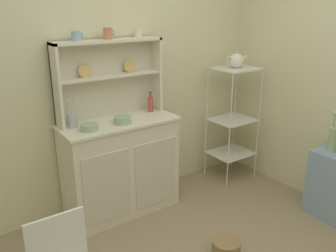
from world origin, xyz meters
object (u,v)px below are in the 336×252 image
at_px(bowl_mixing_large, 89,127).
at_px(hutch_shelf_unit, 108,73).
at_px(floor_basket, 226,248).
at_px(jam_bottle, 150,104).
at_px(bakers_rack, 233,113).
at_px(porcelain_teapot, 236,60).
at_px(hutch_cabinet, 121,166).
at_px(flower_vase, 333,137).
at_px(cup_sky_0, 76,36).
at_px(utensil_jar, 72,120).

bearing_deg(bowl_mixing_large, hutch_shelf_unit, 38.10).
distance_m(floor_basket, jam_bottle, 1.43).
distance_m(bakers_rack, porcelain_teapot, 0.56).
distance_m(hutch_cabinet, flower_vase, 1.90).
height_order(bowl_mixing_large, flower_vase, flower_vase).
xyz_separation_m(bakers_rack, porcelain_teapot, (-0.00, -0.00, 0.56)).
height_order(cup_sky_0, bowl_mixing_large, cup_sky_0).
bearing_deg(hutch_cabinet, jam_bottle, 12.71).
bearing_deg(jam_bottle, floor_basket, -91.65).
height_order(floor_basket, jam_bottle, jam_bottle).
height_order(bakers_rack, porcelain_teapot, porcelain_teapot).
distance_m(cup_sky_0, flower_vase, 2.33).
height_order(hutch_cabinet, floor_basket, hutch_cabinet).
bearing_deg(hutch_shelf_unit, bowl_mixing_large, -141.90).
bearing_deg(utensil_jar, floor_basket, -56.52).
height_order(bakers_rack, floor_basket, bakers_rack).
distance_m(hutch_shelf_unit, utensil_jar, 0.52).
bearing_deg(jam_bottle, porcelain_teapot, -9.95).
distance_m(floor_basket, porcelain_teapot, 1.84).
bearing_deg(floor_basket, hutch_cabinet, 108.77).
bearing_deg(porcelain_teapot, flower_vase, -78.95).
distance_m(bakers_rack, flower_vase, 1.04).
bearing_deg(floor_basket, porcelain_teapot, 44.62).
distance_m(bakers_rack, cup_sky_0, 1.82).
bearing_deg(flower_vase, bakers_rack, 100.96).
bearing_deg(hutch_cabinet, bakers_rack, -3.36).
height_order(hutch_cabinet, jam_bottle, jam_bottle).
bearing_deg(jam_bottle, bakers_rack, -9.93).
bearing_deg(flower_vase, hutch_cabinet, 144.06).
bearing_deg(floor_basket, utensil_jar, 123.48).
relative_size(jam_bottle, utensil_jar, 0.77).
bearing_deg(hutch_cabinet, flower_vase, -35.94).
xyz_separation_m(hutch_shelf_unit, jam_bottle, (0.38, -0.08, -0.32)).
bearing_deg(cup_sky_0, utensil_jar, -157.84).
bearing_deg(bowl_mixing_large, porcelain_teapot, -0.15).
height_order(bakers_rack, bowl_mixing_large, bakers_rack).
xyz_separation_m(cup_sky_0, utensil_jar, (-0.11, -0.04, -0.67)).
xyz_separation_m(floor_basket, utensil_jar, (-0.73, 1.11, 0.88)).
relative_size(hutch_cabinet, floor_basket, 4.67).
distance_m(cup_sky_0, utensil_jar, 0.68).
relative_size(bakers_rack, jam_bottle, 6.37).
xyz_separation_m(hutch_cabinet, flower_vase, (1.52, -1.10, 0.30)).
bearing_deg(cup_sky_0, flower_vase, -34.31).
bearing_deg(flower_vase, porcelain_teapot, 101.05).
height_order(jam_bottle, porcelain_teapot, porcelain_teapot).
relative_size(floor_basket, utensil_jar, 0.88).
xyz_separation_m(hutch_cabinet, bowl_mixing_large, (-0.30, -0.07, 0.46)).
height_order(hutch_shelf_unit, bowl_mixing_large, hutch_shelf_unit).
relative_size(hutch_cabinet, bowl_mixing_large, 6.96).
bearing_deg(jam_bottle, cup_sky_0, 176.86).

